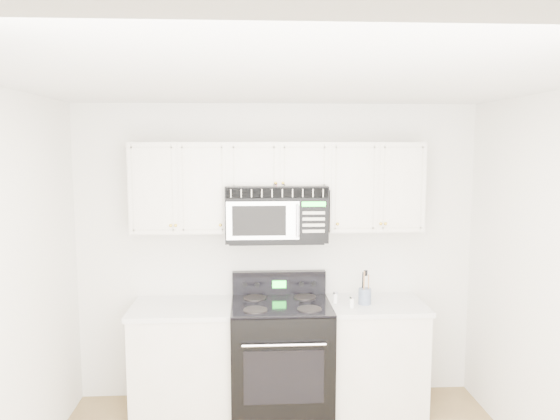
{
  "coord_description": "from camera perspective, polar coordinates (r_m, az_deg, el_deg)",
  "views": [
    {
      "loc": [
        -0.25,
        -3.0,
        2.25
      ],
      "look_at": [
        0.0,
        1.3,
        1.73
      ],
      "focal_mm": 35.0,
      "sensor_mm": 36.0,
      "label": 1
    }
  ],
  "objects": [
    {
      "name": "base_cabinet_right",
      "position": [
        4.92,
        9.59,
        -15.02
      ],
      "size": [
        0.86,
        0.65,
        0.92
      ],
      "color": "silver",
      "rests_on": "ground"
    },
    {
      "name": "shaker_salt",
      "position": [
        4.67,
        5.81,
        -9.08
      ],
      "size": [
        0.04,
        0.04,
        0.1
      ],
      "color": "white",
      "rests_on": "base_cabinet_right"
    },
    {
      "name": "upper_cabinets",
      "position": [
        4.6,
        -0.21,
        2.92
      ],
      "size": [
        2.44,
        0.37,
        0.75
      ],
      "color": "silver",
      "rests_on": "ground"
    },
    {
      "name": "range",
      "position": [
        4.76,
        0.11,
        -14.94
      ],
      "size": [
        0.82,
        0.75,
        1.14
      ],
      "color": "black",
      "rests_on": "ground"
    },
    {
      "name": "room",
      "position": [
        3.16,
        1.39,
        -10.67
      ],
      "size": [
        3.51,
        3.51,
        2.61
      ],
      "color": "olive",
      "rests_on": "ground"
    },
    {
      "name": "microwave",
      "position": [
        4.58,
        -0.43,
        -0.27
      ],
      "size": [
        0.84,
        0.47,
        0.46
      ],
      "color": "black",
      "rests_on": "ground"
    },
    {
      "name": "base_cabinet_left",
      "position": [
        4.83,
        -9.97,
        -15.42
      ],
      "size": [
        0.86,
        0.65,
        0.92
      ],
      "color": "silver",
      "rests_on": "ground"
    },
    {
      "name": "shaker_pepper",
      "position": [
        4.56,
        7.52,
        -9.52
      ],
      "size": [
        0.04,
        0.04,
        0.1
      ],
      "color": "white",
      "rests_on": "base_cabinet_right"
    },
    {
      "name": "utensil_crock",
      "position": [
        4.68,
        8.85,
        -8.85
      ],
      "size": [
        0.11,
        0.11,
        0.29
      ],
      "color": "slate",
      "rests_on": "base_cabinet_right"
    }
  ]
}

